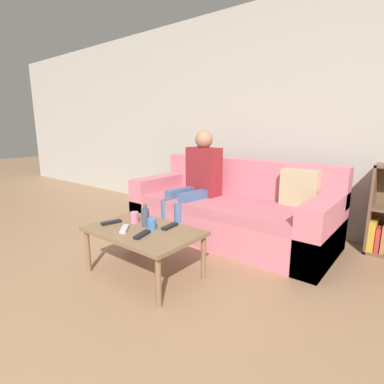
{
  "coord_description": "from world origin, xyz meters",
  "views": [
    {
      "loc": [
        1.56,
        -0.44,
        1.2
      ],
      "look_at": [
        -0.13,
        1.67,
        0.61
      ],
      "focal_mm": 28.0,
      "sensor_mm": 36.0,
      "label": 1
    }
  ],
  "objects_px": {
    "cup_near": "(134,217)",
    "tv_remote_1": "(111,222)",
    "tv_remote_0": "(170,226)",
    "tv_remote_3": "(124,229)",
    "tv_remote_2": "(142,235)",
    "cup_far": "(152,224)",
    "person_adult": "(199,175)",
    "bottle": "(145,217)",
    "couch": "(231,212)",
    "coffee_table": "(143,234)"
  },
  "relations": [
    {
      "from": "bottle",
      "to": "cup_near",
      "type": "bearing_deg",
      "value": 178.71
    },
    {
      "from": "cup_near",
      "to": "tv_remote_3",
      "type": "height_order",
      "value": "cup_near"
    },
    {
      "from": "bottle",
      "to": "tv_remote_0",
      "type": "bearing_deg",
      "value": 26.88
    },
    {
      "from": "tv_remote_1",
      "to": "cup_near",
      "type": "bearing_deg",
      "value": 62.2
    },
    {
      "from": "coffee_table",
      "to": "cup_near",
      "type": "relative_size",
      "value": 9.84
    },
    {
      "from": "tv_remote_3",
      "to": "cup_near",
      "type": "bearing_deg",
      "value": 75.19
    },
    {
      "from": "person_adult",
      "to": "cup_near",
      "type": "xyz_separation_m",
      "value": [
        0.11,
        -1.05,
        -0.22
      ]
    },
    {
      "from": "person_adult",
      "to": "tv_remote_1",
      "type": "relative_size",
      "value": 6.56
    },
    {
      "from": "cup_far",
      "to": "coffee_table",
      "type": "bearing_deg",
      "value": -136.6
    },
    {
      "from": "tv_remote_0",
      "to": "couch",
      "type": "bearing_deg",
      "value": 87.69
    },
    {
      "from": "coffee_table",
      "to": "person_adult",
      "type": "height_order",
      "value": "person_adult"
    },
    {
      "from": "cup_far",
      "to": "tv_remote_2",
      "type": "distance_m",
      "value": 0.17
    },
    {
      "from": "couch",
      "to": "tv_remote_1",
      "type": "relative_size",
      "value": 12.43
    },
    {
      "from": "tv_remote_1",
      "to": "coffee_table",
      "type": "bearing_deg",
      "value": 26.87
    },
    {
      "from": "tv_remote_0",
      "to": "bottle",
      "type": "xyz_separation_m",
      "value": [
        -0.19,
        -0.09,
        0.07
      ]
    },
    {
      "from": "tv_remote_1",
      "to": "tv_remote_2",
      "type": "xyz_separation_m",
      "value": [
        0.43,
        -0.04,
        0.0
      ]
    },
    {
      "from": "tv_remote_3",
      "to": "cup_far",
      "type": "bearing_deg",
      "value": 4.48
    },
    {
      "from": "cup_near",
      "to": "tv_remote_2",
      "type": "xyz_separation_m",
      "value": [
        0.29,
        -0.18,
        -0.04
      ]
    },
    {
      "from": "coffee_table",
      "to": "bottle",
      "type": "distance_m",
      "value": 0.15
    },
    {
      "from": "cup_far",
      "to": "tv_remote_1",
      "type": "distance_m",
      "value": 0.39
    },
    {
      "from": "couch",
      "to": "cup_near",
      "type": "height_order",
      "value": "couch"
    },
    {
      "from": "tv_remote_1",
      "to": "tv_remote_2",
      "type": "relative_size",
      "value": 1.0
    },
    {
      "from": "coffee_table",
      "to": "tv_remote_3",
      "type": "distance_m",
      "value": 0.16
    },
    {
      "from": "coffee_table",
      "to": "bottle",
      "type": "relative_size",
      "value": 4.99
    },
    {
      "from": "couch",
      "to": "cup_near",
      "type": "relative_size",
      "value": 23.72
    },
    {
      "from": "person_adult",
      "to": "cup_near",
      "type": "height_order",
      "value": "person_adult"
    },
    {
      "from": "bottle",
      "to": "person_adult",
      "type": "bearing_deg",
      "value": 103.26
    },
    {
      "from": "tv_remote_0",
      "to": "tv_remote_3",
      "type": "bearing_deg",
      "value": -136.9
    },
    {
      "from": "tv_remote_1",
      "to": "bottle",
      "type": "height_order",
      "value": "bottle"
    },
    {
      "from": "couch",
      "to": "tv_remote_0",
      "type": "relative_size",
      "value": 12.64
    },
    {
      "from": "cup_far",
      "to": "tv_remote_0",
      "type": "height_order",
      "value": "cup_far"
    },
    {
      "from": "coffee_table",
      "to": "cup_near",
      "type": "xyz_separation_m",
      "value": [
        -0.19,
        0.07,
        0.09
      ]
    },
    {
      "from": "person_adult",
      "to": "tv_remote_0",
      "type": "bearing_deg",
      "value": -58.23
    },
    {
      "from": "tv_remote_2",
      "to": "tv_remote_1",
      "type": "bearing_deg",
      "value": 159.55
    },
    {
      "from": "coffee_table",
      "to": "tv_remote_0",
      "type": "bearing_deg",
      "value": 50.13
    },
    {
      "from": "tv_remote_0",
      "to": "tv_remote_3",
      "type": "height_order",
      "value": "same"
    },
    {
      "from": "cup_near",
      "to": "tv_remote_2",
      "type": "bearing_deg",
      "value": -31.57
    },
    {
      "from": "person_adult",
      "to": "bottle",
      "type": "relative_size",
      "value": 6.35
    },
    {
      "from": "cup_near",
      "to": "tv_remote_2",
      "type": "height_order",
      "value": "cup_near"
    },
    {
      "from": "couch",
      "to": "tv_remote_3",
      "type": "distance_m",
      "value": 1.33
    },
    {
      "from": "cup_near",
      "to": "person_adult",
      "type": "bearing_deg",
      "value": 95.79
    },
    {
      "from": "cup_near",
      "to": "tv_remote_1",
      "type": "distance_m",
      "value": 0.2
    },
    {
      "from": "tv_remote_2",
      "to": "bottle",
      "type": "bearing_deg",
      "value": 115.34
    },
    {
      "from": "tv_remote_0",
      "to": "tv_remote_2",
      "type": "height_order",
      "value": "same"
    },
    {
      "from": "cup_far",
      "to": "tv_remote_3",
      "type": "relative_size",
      "value": 0.54
    },
    {
      "from": "person_adult",
      "to": "bottle",
      "type": "distance_m",
      "value": 1.1
    },
    {
      "from": "cup_near",
      "to": "cup_far",
      "type": "relative_size",
      "value": 1.06
    },
    {
      "from": "coffee_table",
      "to": "tv_remote_3",
      "type": "xyz_separation_m",
      "value": [
        -0.1,
        -0.11,
        0.05
      ]
    },
    {
      "from": "tv_remote_0",
      "to": "tv_remote_3",
      "type": "xyz_separation_m",
      "value": [
        -0.24,
        -0.27,
        0.0
      ]
    },
    {
      "from": "person_adult",
      "to": "tv_remote_2",
      "type": "distance_m",
      "value": 1.32
    }
  ]
}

